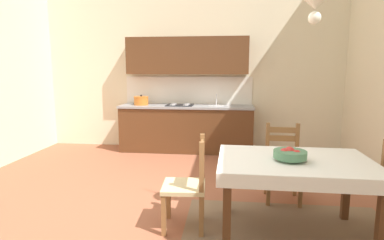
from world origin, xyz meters
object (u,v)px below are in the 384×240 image
(kitchen_cabinetry, at_px, (186,107))
(dining_table, at_px, (294,172))
(dining_chair_tv_side, at_px, (188,185))
(fruit_bowl, at_px, (290,154))
(dining_chair_kitchen_side, at_px, (283,164))
(pendant_lamp, at_px, (316,2))

(kitchen_cabinetry, xyz_separation_m, dining_table, (1.43, -3.08, -0.22))
(kitchen_cabinetry, bearing_deg, dining_chair_tv_side, -82.30)
(dining_chair_tv_side, height_order, fruit_bowl, dining_chair_tv_side)
(dining_chair_tv_side, bearing_deg, dining_chair_kitchen_side, 37.64)
(dining_chair_kitchen_side, height_order, fruit_bowl, dining_chair_kitchen_side)
(dining_chair_tv_side, xyz_separation_m, fruit_bowl, (0.96, -0.08, 0.37))
(dining_chair_kitchen_side, bearing_deg, pendant_lamp, -86.88)
(dining_chair_tv_side, relative_size, pendant_lamp, 1.16)
(dining_chair_tv_side, relative_size, fruit_bowl, 3.10)
(fruit_bowl, bearing_deg, dining_table, 38.17)
(dining_chair_tv_side, xyz_separation_m, dining_chair_kitchen_side, (1.06, 0.82, 0.00))
(fruit_bowl, bearing_deg, dining_chair_tv_side, 175.33)
(dining_chair_tv_side, relative_size, dining_chair_kitchen_side, 1.00)
(dining_chair_tv_side, height_order, dining_chair_kitchen_side, same)
(fruit_bowl, xyz_separation_m, pendant_lamp, (0.15, 0.03, 1.34))
(dining_table, bearing_deg, kitchen_cabinetry, 114.85)
(fruit_bowl, bearing_deg, dining_chair_kitchen_side, 83.27)
(dining_table, relative_size, dining_chair_kitchen_side, 1.55)
(kitchen_cabinetry, bearing_deg, pendant_lamp, -63.84)
(dining_table, bearing_deg, dining_chair_tv_side, 178.18)
(dining_chair_kitchen_side, xyz_separation_m, pendant_lamp, (0.05, -0.87, 1.71))
(dining_table, relative_size, pendant_lamp, 1.79)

